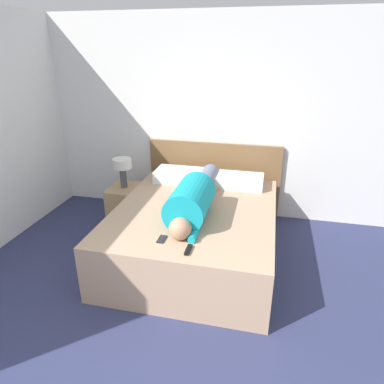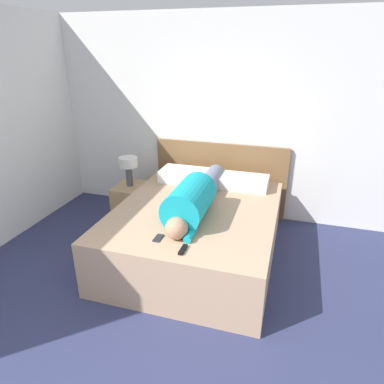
# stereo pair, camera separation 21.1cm
# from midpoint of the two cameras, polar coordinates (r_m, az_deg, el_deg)

# --- Properties ---
(wall_back) EXTENTS (5.84, 0.06, 2.60)m
(wall_back) POSITION_cam_midpoint_polar(r_m,az_deg,el_deg) (4.58, 3.39, 11.92)
(wall_back) COLOR white
(wall_back) RESTS_ON ground_plane
(bed) EXTENTS (1.68, 2.04, 0.59)m
(bed) POSITION_cam_midpoint_polar(r_m,az_deg,el_deg) (3.80, -1.07, -6.71)
(bed) COLOR tan
(bed) RESTS_ON ground_plane
(headboard) EXTENTS (1.80, 0.04, 1.00)m
(headboard) POSITION_cam_midpoint_polar(r_m,az_deg,el_deg) (4.74, 2.33, 2.27)
(headboard) COLOR brown
(headboard) RESTS_ON ground_plane
(nightstand) EXTENTS (0.36, 0.48, 0.50)m
(nightstand) POSITION_cam_midpoint_polar(r_m,az_deg,el_deg) (4.63, -12.29, -2.11)
(nightstand) COLOR tan
(nightstand) RESTS_ON ground_plane
(table_lamp) EXTENTS (0.24, 0.24, 0.38)m
(table_lamp) POSITION_cam_midpoint_polar(r_m,az_deg,el_deg) (4.44, -12.87, 4.15)
(table_lamp) COLOR #4C4C51
(table_lamp) RESTS_ON nightstand
(person_lying) EXTENTS (0.39, 1.64, 0.39)m
(person_lying) POSITION_cam_midpoint_polar(r_m,az_deg,el_deg) (3.50, -1.38, -0.99)
(person_lying) COLOR tan
(person_lying) RESTS_ON bed
(pillow_near_headboard) EXTENTS (0.64, 0.37, 0.15)m
(pillow_near_headboard) POSITION_cam_midpoint_polar(r_m,az_deg,el_deg) (4.39, -3.26, 2.76)
(pillow_near_headboard) COLOR white
(pillow_near_headboard) RESTS_ON bed
(pillow_second) EXTENTS (0.61, 0.37, 0.13)m
(pillow_second) POSITION_cam_midpoint_polar(r_m,az_deg,el_deg) (4.25, 6.31, 1.87)
(pillow_second) COLOR white
(pillow_second) RESTS_ON bed
(tv_remote) EXTENTS (0.04, 0.15, 0.02)m
(tv_remote) POSITION_cam_midpoint_polar(r_m,az_deg,el_deg) (2.92, -2.71, -9.63)
(tv_remote) COLOR black
(tv_remote) RESTS_ON bed
(cell_phone) EXTENTS (0.06, 0.13, 0.01)m
(cell_phone) POSITION_cam_midpoint_polar(r_m,az_deg,el_deg) (3.10, -7.02, -7.84)
(cell_phone) COLOR black
(cell_phone) RESTS_ON bed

